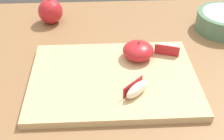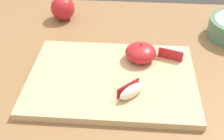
# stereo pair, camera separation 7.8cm
# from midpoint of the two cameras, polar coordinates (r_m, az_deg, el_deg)

# --- Properties ---
(dining_table) EXTENTS (1.39, 0.83, 0.76)m
(dining_table) POSITION_cam_midpoint_polar(r_m,az_deg,el_deg) (0.93, -4.80, -4.11)
(dining_table) COLOR brown
(dining_table) RESTS_ON ground_plane
(cutting_board) EXTENTS (0.44, 0.32, 0.02)m
(cutting_board) POSITION_cam_midpoint_polar(r_m,az_deg,el_deg) (0.80, -2.79, -1.80)
(cutting_board) COLOR tan
(cutting_board) RESTS_ON dining_table
(apple_half_skin_up) EXTENTS (0.09, 0.09, 0.06)m
(apple_half_skin_up) POSITION_cam_midpoint_polar(r_m,az_deg,el_deg) (0.84, 2.14, 3.58)
(apple_half_skin_up) COLOR #B21E23
(apple_half_skin_up) RESTS_ON cutting_board
(apple_wedge_right) EXTENTS (0.07, 0.07, 0.03)m
(apple_wedge_right) POSITION_cam_midpoint_polar(r_m,az_deg,el_deg) (0.72, 1.39, -3.80)
(apple_wedge_right) COLOR #F4EACC
(apple_wedge_right) RESTS_ON cutting_board
(apple_wedge_left) EXTENTS (0.08, 0.05, 0.03)m
(apple_wedge_left) POSITION_cam_midpoint_polar(r_m,az_deg,el_deg) (0.87, 7.78, 4.04)
(apple_wedge_left) COLOR #F4EACC
(apple_wedge_left) RESTS_ON cutting_board
(whole_apple_crimson) EXTENTS (0.08, 0.08, 0.09)m
(whole_apple_crimson) POSITION_cam_midpoint_polar(r_m,az_deg,el_deg) (1.08, -13.91, 10.72)
(whole_apple_crimson) COLOR #B21E23
(whole_apple_crimson) RESTS_ON dining_table
(ceramic_fruit_bowl) EXTENTS (0.18, 0.18, 0.06)m
(ceramic_fruit_bowl) POSITION_cam_midpoint_polar(r_m,az_deg,el_deg) (1.06, 18.36, 8.82)
(ceramic_fruit_bowl) COLOR #4C7556
(ceramic_fruit_bowl) RESTS_ON dining_table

